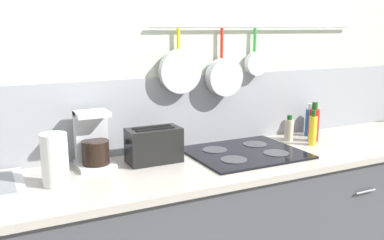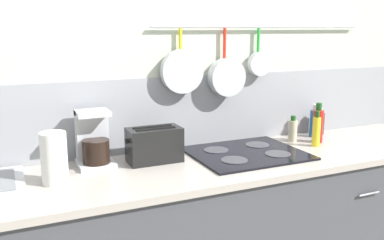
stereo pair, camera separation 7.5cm
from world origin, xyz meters
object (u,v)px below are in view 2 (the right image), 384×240
object	(u,v)px
coffee_maker	(94,143)
paper_towel_roll	(54,158)
bottle_cooking_wine	(293,130)
bottle_olive_oil	(316,131)
bottle_hot_sauce	(319,123)
toaster	(154,145)
bottle_dish_soap	(315,122)
bottle_vinegar	(318,125)

from	to	relation	value
coffee_maker	paper_towel_roll	bearing A→B (deg)	-138.28
paper_towel_roll	bottle_cooking_wine	bearing A→B (deg)	6.18
bottle_olive_oil	bottle_hot_sauce	distance (m)	0.32
toaster	bottle_olive_oil	bearing A→B (deg)	-6.17
bottle_cooking_wine	bottle_olive_oil	size ratio (longest dim) A/B	0.76
bottle_hot_sauce	bottle_cooking_wine	bearing A→B (deg)	-162.48
toaster	bottle_dish_soap	world-z (taller)	bottle_dish_soap
bottle_dish_soap	bottle_cooking_wine	bearing A→B (deg)	-167.87
bottle_hot_sauce	bottle_dish_soap	bearing A→B (deg)	-149.57
bottle_dish_soap	bottle_vinegar	bearing A→B (deg)	-122.66
paper_towel_roll	bottle_hot_sauce	xyz separation A→B (m)	(1.69, 0.24, -0.04)
coffee_maker	bottle_cooking_wine	bearing A→B (deg)	-1.85
coffee_maker	bottle_cooking_wine	world-z (taller)	coffee_maker
paper_towel_roll	bottle_olive_oil	bearing A→B (deg)	0.51
coffee_maker	bottle_vinegar	size ratio (longest dim) A/B	1.16
bottle_dish_soap	bottle_hot_sauce	xyz separation A→B (m)	(0.08, 0.04, -0.02)
bottle_olive_oil	bottle_vinegar	distance (m)	0.10
paper_towel_roll	bottle_vinegar	distance (m)	1.54
bottle_cooking_wine	bottle_vinegar	distance (m)	0.15
bottle_olive_oil	bottle_dish_soap	size ratio (longest dim) A/B	1.01
toaster	bottle_cooking_wine	xyz separation A→B (m)	(0.90, 0.04, -0.02)
bottle_cooking_wine	bottle_olive_oil	xyz separation A→B (m)	(0.06, -0.14, 0.02)
bottle_vinegar	bottle_dish_soap	world-z (taller)	bottle_vinegar
toaster	bottle_hot_sauce	size ratio (longest dim) A/B	1.73
paper_towel_roll	bottle_olive_oil	xyz separation A→B (m)	(1.48, 0.01, -0.02)
toaster	bottle_cooking_wine	world-z (taller)	toaster
bottle_dish_soap	bottle_hot_sauce	world-z (taller)	bottle_dish_soap
paper_towel_roll	bottle_cooking_wine	xyz separation A→B (m)	(1.41, 0.15, -0.05)
bottle_olive_oil	bottle_dish_soap	distance (m)	0.23
bottle_hot_sauce	toaster	bearing A→B (deg)	-174.03
paper_towel_roll	coffee_maker	distance (m)	0.29
toaster	bottle_vinegar	distance (m)	1.03
bottle_vinegar	bottle_dish_soap	xyz separation A→B (m)	(0.07, 0.12, -0.01)
coffee_maker	bottle_olive_oil	bearing A→B (deg)	-8.07
bottle_olive_oil	bottle_hot_sauce	world-z (taller)	bottle_olive_oil
bottle_dish_soap	toaster	bearing A→B (deg)	-175.90
bottle_dish_soap	bottle_hot_sauce	distance (m)	0.09
bottle_cooking_wine	bottle_olive_oil	bearing A→B (deg)	-66.05
toaster	bottle_vinegar	xyz separation A→B (m)	(1.03, -0.04, 0.02)
paper_towel_roll	bottle_hot_sauce	world-z (taller)	paper_towel_roll
bottle_olive_oil	bottle_cooking_wine	bearing A→B (deg)	113.95
paper_towel_roll	bottle_vinegar	world-z (taller)	bottle_vinegar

